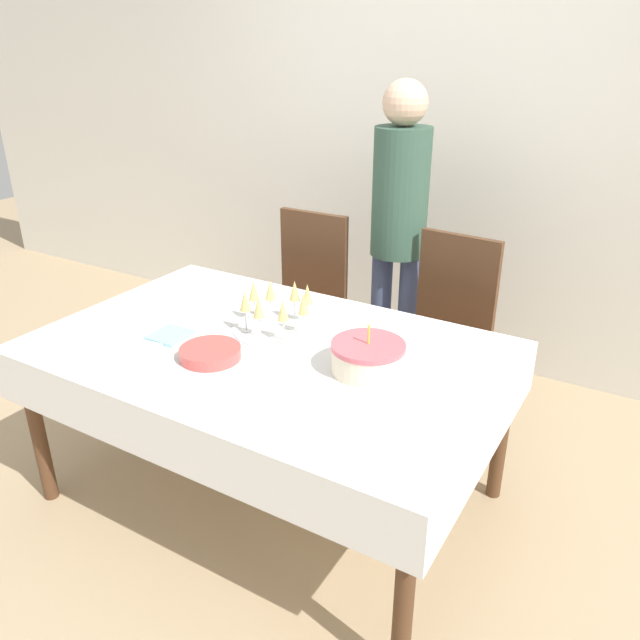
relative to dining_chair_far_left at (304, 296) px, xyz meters
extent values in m
plane|color=tan|center=(0.40, -0.89, -0.54)|extent=(12.00, 12.00, 0.00)
cube|color=silver|center=(0.40, 0.80, 0.81)|extent=(8.00, 0.05, 2.70)
cube|color=white|center=(0.40, -0.89, 0.17)|extent=(1.75, 1.11, 0.03)
cube|color=white|center=(0.40, -0.89, 0.08)|extent=(1.78, 1.14, 0.21)
cylinder|color=#51331E|center=(-0.42, -1.39, -0.19)|extent=(0.06, 0.06, 0.69)
cylinder|color=#51331E|center=(1.21, -1.39, -0.19)|extent=(0.06, 0.06, 0.69)
cylinder|color=#51331E|center=(-0.42, -0.39, -0.19)|extent=(0.06, 0.06, 0.69)
cylinder|color=#51331E|center=(1.21, -0.39, -0.19)|extent=(0.06, 0.06, 0.69)
cube|color=#51331E|center=(0.00, -0.08, -0.09)|extent=(0.42, 0.42, 0.04)
cube|color=#51331E|center=(0.00, 0.11, 0.18)|extent=(0.40, 0.04, 0.50)
cylinder|color=#51331E|center=(0.18, -0.26, -0.32)|extent=(0.04, 0.04, 0.44)
cylinder|color=#51331E|center=(-0.18, -0.27, -0.32)|extent=(0.04, 0.04, 0.44)
cylinder|color=#51331E|center=(0.18, 0.10, -0.32)|extent=(0.04, 0.04, 0.44)
cylinder|color=#51331E|center=(-0.18, 0.09, -0.32)|extent=(0.04, 0.04, 0.44)
cube|color=#51331E|center=(0.79, -0.08, -0.09)|extent=(0.46, 0.46, 0.04)
cube|color=#51331E|center=(0.81, 0.11, 0.18)|extent=(0.40, 0.07, 0.50)
cylinder|color=#51331E|center=(0.95, -0.28, -0.32)|extent=(0.04, 0.04, 0.44)
cylinder|color=#51331E|center=(0.60, -0.25, -0.32)|extent=(0.04, 0.04, 0.44)
cylinder|color=#51331E|center=(0.99, 0.08, -0.32)|extent=(0.04, 0.04, 0.44)
cylinder|color=#51331E|center=(0.63, 0.11, -0.32)|extent=(0.04, 0.04, 0.44)
cylinder|color=beige|center=(0.82, -0.87, 0.23)|extent=(0.26, 0.26, 0.09)
cylinder|color=#D15B66|center=(0.82, -0.87, 0.28)|extent=(0.26, 0.26, 0.02)
cylinder|color=yellow|center=(0.82, -0.87, 0.32)|extent=(0.01, 0.01, 0.06)
sphere|color=#F9CC4C|center=(0.82, -0.87, 0.36)|extent=(0.01, 0.01, 0.01)
cylinder|color=silver|center=(0.35, -0.74, 0.19)|extent=(0.37, 0.37, 0.01)
cylinder|color=silver|center=(0.47, -0.74, 0.19)|extent=(0.05, 0.05, 0.00)
cylinder|color=silver|center=(0.47, -0.74, 0.24)|extent=(0.01, 0.01, 0.08)
cone|color=#E0CC72|center=(0.47, -0.74, 0.32)|extent=(0.04, 0.04, 0.08)
cylinder|color=silver|center=(0.43, -0.64, 0.19)|extent=(0.05, 0.05, 0.00)
cylinder|color=silver|center=(0.43, -0.64, 0.24)|extent=(0.01, 0.01, 0.08)
cone|color=#E0CC72|center=(0.43, -0.64, 0.32)|extent=(0.04, 0.04, 0.08)
cylinder|color=silver|center=(0.36, -0.64, 0.19)|extent=(0.05, 0.05, 0.00)
cylinder|color=silver|center=(0.36, -0.64, 0.24)|extent=(0.01, 0.01, 0.08)
cone|color=#E0CC72|center=(0.36, -0.64, 0.32)|extent=(0.04, 0.04, 0.08)
cylinder|color=silver|center=(0.27, -0.68, 0.19)|extent=(0.05, 0.05, 0.00)
cylinder|color=silver|center=(0.27, -0.68, 0.24)|extent=(0.01, 0.01, 0.08)
cone|color=#E0CC72|center=(0.27, -0.68, 0.32)|extent=(0.04, 0.04, 0.08)
cylinder|color=silver|center=(0.22, -0.72, 0.19)|extent=(0.05, 0.05, 0.00)
cylinder|color=silver|center=(0.22, -0.72, 0.24)|extent=(0.01, 0.01, 0.08)
cone|color=#E0CC72|center=(0.22, -0.72, 0.32)|extent=(0.04, 0.04, 0.08)
cylinder|color=silver|center=(0.25, -0.83, 0.19)|extent=(0.05, 0.05, 0.00)
cylinder|color=silver|center=(0.25, -0.83, 0.24)|extent=(0.01, 0.01, 0.08)
cone|color=#E0CC72|center=(0.25, -0.83, 0.32)|extent=(0.04, 0.04, 0.08)
cylinder|color=silver|center=(0.34, -0.85, 0.19)|extent=(0.05, 0.05, 0.00)
cylinder|color=silver|center=(0.34, -0.85, 0.24)|extent=(0.01, 0.01, 0.08)
cone|color=#E0CC72|center=(0.34, -0.85, 0.32)|extent=(0.04, 0.04, 0.08)
cylinder|color=silver|center=(0.43, -0.83, 0.19)|extent=(0.05, 0.05, 0.00)
cylinder|color=silver|center=(0.43, -0.83, 0.24)|extent=(0.01, 0.01, 0.08)
cone|color=#E0CC72|center=(0.43, -0.83, 0.32)|extent=(0.04, 0.04, 0.08)
cylinder|color=#CC4C47|center=(0.28, -1.08, 0.19)|extent=(0.23, 0.23, 0.01)
cylinder|color=#CC4C47|center=(0.28, -1.08, 0.19)|extent=(0.23, 0.23, 0.01)
cylinder|color=#CC4C47|center=(0.28, -1.08, 0.20)|extent=(0.23, 0.23, 0.01)
cylinder|color=#CC4C47|center=(0.28, -1.08, 0.21)|extent=(0.23, 0.23, 0.01)
cylinder|color=#CC4C47|center=(0.28, -1.08, 0.22)|extent=(0.23, 0.23, 0.01)
cylinder|color=#CC4C47|center=(0.28, -1.08, 0.22)|extent=(0.23, 0.23, 0.01)
cube|color=silver|center=(0.78, -1.10, 0.19)|extent=(0.30, 0.09, 0.00)
cube|color=silver|center=(-0.01, -1.15, 0.19)|extent=(0.18, 0.08, 0.02)
cube|color=#8CC6E0|center=(0.02, -1.02, 0.19)|extent=(0.15, 0.15, 0.01)
cylinder|color=#3F4C72|center=(0.37, 0.20, -0.14)|extent=(0.11, 0.11, 0.80)
cylinder|color=#3F4C72|center=(0.53, 0.20, -0.14)|extent=(0.11, 0.11, 0.80)
cylinder|color=#335142|center=(0.45, 0.20, 0.57)|extent=(0.28, 0.28, 0.63)
sphere|color=#D8B293|center=(0.45, 0.20, 0.99)|extent=(0.22, 0.22, 0.22)
cube|color=#CC333F|center=(-0.96, -0.63, -0.42)|extent=(0.22, 0.13, 0.25)
camera|label=1|loc=(1.67, -2.63, 1.26)|focal=35.00mm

